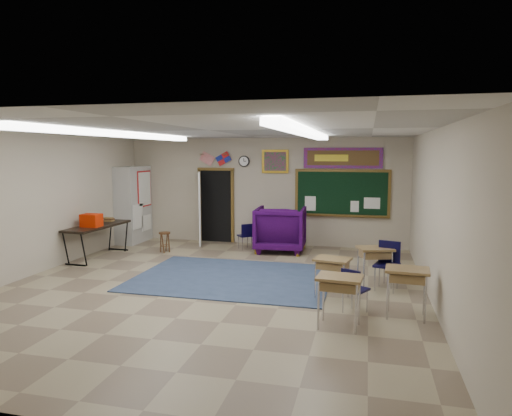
% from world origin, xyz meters
% --- Properties ---
extents(floor, '(9.00, 9.00, 0.00)m').
position_xyz_m(floor, '(0.00, 0.00, 0.00)').
color(floor, gray).
rests_on(floor, ground).
extents(back_wall, '(8.00, 0.04, 3.00)m').
position_xyz_m(back_wall, '(0.00, 4.50, 1.50)').
color(back_wall, '#B2A590').
rests_on(back_wall, floor).
extents(front_wall, '(8.00, 0.04, 3.00)m').
position_xyz_m(front_wall, '(0.00, -4.50, 1.50)').
color(front_wall, '#B2A590').
rests_on(front_wall, floor).
extents(left_wall, '(0.04, 9.00, 3.00)m').
position_xyz_m(left_wall, '(-4.00, 0.00, 1.50)').
color(left_wall, '#B2A590').
rests_on(left_wall, floor).
extents(right_wall, '(0.04, 9.00, 3.00)m').
position_xyz_m(right_wall, '(4.00, 0.00, 1.50)').
color(right_wall, '#B2A590').
rests_on(right_wall, floor).
extents(ceiling, '(8.00, 9.00, 0.04)m').
position_xyz_m(ceiling, '(0.00, 0.00, 3.00)').
color(ceiling, silver).
rests_on(ceiling, back_wall).
extents(area_rug, '(4.00, 3.00, 0.02)m').
position_xyz_m(area_rug, '(0.20, 0.80, 0.01)').
color(area_rug, '#344363').
rests_on(area_rug, floor).
extents(fluorescent_strips, '(3.86, 6.00, 0.10)m').
position_xyz_m(fluorescent_strips, '(0.00, 0.00, 2.94)').
color(fluorescent_strips, white).
rests_on(fluorescent_strips, ceiling).
extents(doorway, '(1.10, 0.89, 2.16)m').
position_xyz_m(doorway, '(-1.50, 4.35, 1.06)').
color(doorway, black).
rests_on(doorway, back_wall).
extents(chalkboard, '(2.55, 0.14, 1.30)m').
position_xyz_m(chalkboard, '(2.20, 4.46, 1.46)').
color(chalkboard, brown).
rests_on(chalkboard, back_wall).
extents(bulletin_board, '(2.10, 0.05, 0.55)m').
position_xyz_m(bulletin_board, '(2.20, 4.47, 2.45)').
color(bulletin_board, red).
rests_on(bulletin_board, back_wall).
extents(framed_art_print, '(0.75, 0.05, 0.65)m').
position_xyz_m(framed_art_print, '(0.35, 4.47, 2.35)').
color(framed_art_print, '#AB8221').
rests_on(framed_art_print, back_wall).
extents(wall_clock, '(0.32, 0.05, 0.32)m').
position_xyz_m(wall_clock, '(-0.55, 4.47, 2.35)').
color(wall_clock, black).
rests_on(wall_clock, back_wall).
extents(wall_flags, '(1.16, 0.06, 0.70)m').
position_xyz_m(wall_flags, '(-1.40, 4.44, 2.48)').
color(wall_flags, red).
rests_on(wall_flags, back_wall).
extents(storage_cabinet, '(0.59, 1.25, 2.20)m').
position_xyz_m(storage_cabinet, '(-3.71, 3.85, 1.10)').
color(storage_cabinet, '#AAAAA5').
rests_on(storage_cabinet, floor).
extents(wingback_armchair, '(1.34, 1.37, 1.18)m').
position_xyz_m(wingback_armchair, '(0.67, 3.61, 0.59)').
color(wingback_armchair, '#270536').
rests_on(wingback_armchair, floor).
extents(student_chair_reading, '(0.50, 0.50, 0.71)m').
position_xyz_m(student_chair_reading, '(-0.30, 3.63, 0.35)').
color(student_chair_reading, black).
rests_on(student_chair_reading, floor).
extents(student_chair_desk_a, '(0.51, 0.51, 0.75)m').
position_xyz_m(student_chair_desk_a, '(2.73, -0.71, 0.37)').
color(student_chair_desk_a, black).
rests_on(student_chair_desk_a, floor).
extents(student_chair_desk_b, '(0.56, 0.56, 0.91)m').
position_xyz_m(student_chair_desk_b, '(3.27, 0.69, 0.46)').
color(student_chair_desk_b, black).
rests_on(student_chair_desk_b, floor).
extents(student_desk_front_left, '(0.69, 0.57, 0.73)m').
position_xyz_m(student_desk_front_left, '(2.31, -0.05, 0.41)').
color(student_desk_front_left, olive).
rests_on(student_desk_front_left, floor).
extents(student_desk_front_right, '(0.76, 0.66, 0.77)m').
position_xyz_m(student_desk_front_right, '(3.05, 0.88, 0.43)').
color(student_desk_front_right, olive).
rests_on(student_desk_front_right, floor).
extents(student_desk_back_left, '(0.69, 0.55, 0.78)m').
position_xyz_m(student_desk_back_left, '(2.51, -1.41, 0.44)').
color(student_desk_back_left, olive).
rests_on(student_desk_back_left, floor).
extents(student_desk_back_right, '(0.69, 0.54, 0.79)m').
position_xyz_m(student_desk_back_right, '(3.51, -0.73, 0.44)').
color(student_desk_back_right, olive).
rests_on(student_desk_back_right, floor).
extents(folding_table, '(0.74, 2.00, 1.13)m').
position_xyz_m(folding_table, '(-3.58, 1.79, 0.45)').
color(folding_table, black).
rests_on(folding_table, floor).
extents(wooden_stool, '(0.30, 0.30, 0.53)m').
position_xyz_m(wooden_stool, '(-2.24, 2.75, 0.27)').
color(wooden_stool, '#522E18').
rests_on(wooden_stool, floor).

